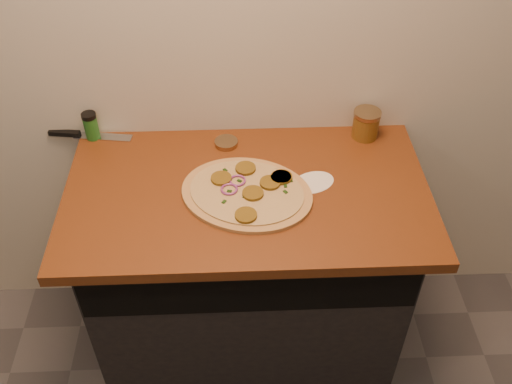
{
  "coord_description": "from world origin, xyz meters",
  "views": [
    {
      "loc": [
        -0.03,
        0.03,
        2.15
      ],
      "look_at": [
        0.03,
        1.35,
        0.95
      ],
      "focal_mm": 40.0,
      "sensor_mm": 36.0,
      "label": 1
    }
  ],
  "objects_px": {
    "salsa_jar": "(366,124)",
    "chefs_knife": "(83,135)",
    "spice_shaker": "(91,126)",
    "pizza": "(247,192)"
  },
  "relations": [
    {
      "from": "pizza",
      "to": "chefs_knife",
      "type": "xyz_separation_m",
      "value": [
        -0.59,
        0.34,
        -0.0
      ]
    },
    {
      "from": "chefs_knife",
      "to": "salsa_jar",
      "type": "height_order",
      "value": "salsa_jar"
    },
    {
      "from": "pizza",
      "to": "chefs_knife",
      "type": "distance_m",
      "value": 0.68
    },
    {
      "from": "salsa_jar",
      "to": "spice_shaker",
      "type": "height_order",
      "value": "salsa_jar"
    },
    {
      "from": "salsa_jar",
      "to": "pizza",
      "type": "bearing_deg",
      "value": -145.66
    },
    {
      "from": "salsa_jar",
      "to": "spice_shaker",
      "type": "distance_m",
      "value": 0.99
    },
    {
      "from": "pizza",
      "to": "salsa_jar",
      "type": "height_order",
      "value": "salsa_jar"
    },
    {
      "from": "pizza",
      "to": "spice_shaker",
      "type": "bearing_deg",
      "value": 149.13
    },
    {
      "from": "chefs_knife",
      "to": "pizza",
      "type": "bearing_deg",
      "value": -29.88
    },
    {
      "from": "salsa_jar",
      "to": "chefs_knife",
      "type": "bearing_deg",
      "value": 177.64
    }
  ]
}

